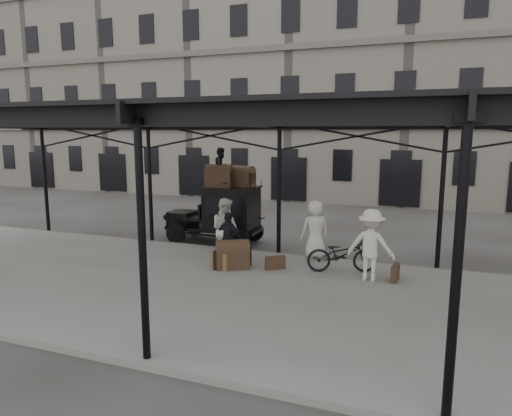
{
  "coord_description": "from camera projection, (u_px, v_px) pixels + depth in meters",
  "views": [
    {
      "loc": [
        4.54,
        -12.3,
        4.17
      ],
      "look_at": [
        -0.67,
        1.6,
        1.7
      ],
      "focal_mm": 32.0,
      "sensor_mm": 36.0,
      "label": 1
    }
  ],
  "objects": [
    {
      "name": "canopy",
      "position": [
        234.0,
        115.0,
        11.27
      ],
      "size": [
        22.5,
        9.0,
        4.74
      ],
      "color": "black",
      "rests_on": "ground"
    },
    {
      "name": "wicker_hamper",
      "position": [
        222.0,
        260.0,
        13.59
      ],
      "size": [
        0.68,
        0.56,
        0.5
      ],
      "primitive_type": "cube",
      "rotation": [
        0.0,
        0.0,
        -0.2
      ],
      "color": "olive",
      "rests_on": "platform"
    },
    {
      "name": "suitcase_upright",
      "position": [
        395.0,
        273.0,
        12.45
      ],
      "size": [
        0.22,
        0.61,
        0.45
      ],
      "primitive_type": "cube",
      "rotation": [
        0.0,
        0.0,
        -0.11
      ],
      "color": "#442D1F",
      "rests_on": "platform"
    },
    {
      "name": "steamer_trunk_roof_far",
      "position": [
        242.0,
        178.0,
        16.9
      ],
      "size": [
        0.96,
        0.69,
        0.65
      ],
      "primitive_type": null,
      "rotation": [
        0.0,
        0.0,
        -0.18
      ],
      "color": "#442D1F",
      "rests_on": "taxi"
    },
    {
      "name": "porter_centre",
      "position": [
        315.0,
        229.0,
        14.65
      ],
      "size": [
        1.09,
        1.02,
        1.87
      ],
      "primitive_type": "imported",
      "rotation": [
        0.0,
        0.0,
        3.76
      ],
      "color": "silver",
      "rests_on": "platform"
    },
    {
      "name": "porter_roof",
      "position": [
        222.0,
        167.0,
        16.8
      ],
      "size": [
        0.66,
        0.79,
        1.44
      ],
      "primitive_type": "imported",
      "rotation": [
        0.0,
        0.0,
        1.39
      ],
      "color": "black",
      "rests_on": "taxi"
    },
    {
      "name": "suitcase_flat",
      "position": [
        275.0,
        263.0,
        13.51
      ],
      "size": [
        0.58,
        0.47,
        0.4
      ],
      "primitive_type": "cube",
      "rotation": [
        0.0,
        0.0,
        0.62
      ],
      "color": "#442D1F",
      "rests_on": "platform"
    },
    {
      "name": "porter_official",
      "position": [
        229.0,
        238.0,
        13.98
      ],
      "size": [
        1.01,
        0.58,
        1.62
      ],
      "primitive_type": "imported",
      "rotation": [
        0.0,
        0.0,
        2.93
      ],
      "color": "black",
      "rests_on": "platform"
    },
    {
      "name": "ground",
      "position": [
        258.0,
        274.0,
        13.62
      ],
      "size": [
        120.0,
        120.0,
        0.0
      ],
      "primitive_type": "plane",
      "color": "#383533",
      "rests_on": "ground"
    },
    {
      "name": "steamer_trunk_roof_near",
      "position": [
        219.0,
        178.0,
        16.74
      ],
      "size": [
        1.04,
        0.75,
        0.69
      ],
      "primitive_type": null,
      "rotation": [
        0.0,
        0.0,
        0.19
      ],
      "color": "#442D1F",
      "rests_on": "taxi"
    },
    {
      "name": "porter_right",
      "position": [
        371.0,
        245.0,
        12.4
      ],
      "size": [
        1.34,
        0.86,
        1.98
      ],
      "primitive_type": "imported",
      "rotation": [
        0.0,
        0.0,
        3.04
      ],
      "color": "silver",
      "rests_on": "platform"
    },
    {
      "name": "porter_midleft",
      "position": [
        225.0,
        229.0,
        14.32
      ],
      "size": [
        1.21,
        1.12,
        2.01
      ],
      "primitive_type": "imported",
      "rotation": [
        0.0,
        0.0,
        2.67
      ],
      "color": "beige",
      "rests_on": "platform"
    },
    {
      "name": "steamer_trunk_platform",
      "position": [
        233.0,
        256.0,
        13.63
      ],
      "size": [
        1.15,
        0.99,
        0.72
      ],
      "primitive_type": null,
      "rotation": [
        0.0,
        0.0,
        0.49
      ],
      "color": "#442D1F",
      "rests_on": "platform"
    },
    {
      "name": "building_frontage",
      "position": [
        356.0,
        87.0,
        29.1
      ],
      "size": [
        64.0,
        8.0,
        14.0
      ],
      "primitive_type": "cube",
      "color": "slate",
      "rests_on": "ground"
    },
    {
      "name": "platform",
      "position": [
        231.0,
        293.0,
        11.76
      ],
      "size": [
        28.0,
        8.0,
        0.15
      ],
      "primitive_type": "cube",
      "color": "slate",
      "rests_on": "ground"
    },
    {
      "name": "bicycle",
      "position": [
        342.0,
        254.0,
        13.22
      ],
      "size": [
        2.13,
        1.31,
        1.05
      ],
      "primitive_type": "imported",
      "rotation": [
        0.0,
        0.0,
        1.9
      ],
      "color": "black",
      "rests_on": "platform"
    },
    {
      "name": "taxi",
      "position": [
        224.0,
        212.0,
        17.16
      ],
      "size": [
        3.65,
        1.55,
        2.18
      ],
      "color": "black",
      "rests_on": "ground"
    },
    {
      "name": "porter_left",
      "position": [
        226.0,
        225.0,
        15.66
      ],
      "size": [
        0.69,
        0.49,
        1.77
      ],
      "primitive_type": "imported",
      "rotation": [
        0.0,
        0.0,
        3.03
      ],
      "color": "beige",
      "rests_on": "platform"
    }
  ]
}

